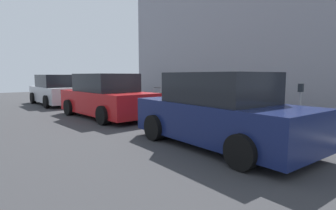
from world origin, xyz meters
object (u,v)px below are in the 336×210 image
at_px(parked_car_red_1, 106,97).
at_px(parked_car_silver_2, 57,91).
at_px(suitcase_silver_6, 177,104).
at_px(parking_meter, 300,100).
at_px(suitcase_olive_5, 187,107).
at_px(bollard_post, 137,99).
at_px(suitcase_teal_7, 168,104).
at_px(suitcase_red_4, 197,109).
at_px(suitcase_maroon_3, 207,108).
at_px(suitcase_navy_2, 218,110).
at_px(suitcase_black_8, 157,101).
at_px(suitcase_black_1, 235,112).
at_px(parked_car_navy_0, 219,112).
at_px(fire_hydrant, 148,100).
at_px(suitcase_teal_0, 252,115).

relative_size(parked_car_red_1, parked_car_silver_2, 1.03).
relative_size(suitcase_silver_6, parking_meter, 0.74).
bearing_deg(suitcase_olive_5, bollard_post, 3.80).
distance_m(suitcase_olive_5, bollard_post, 3.14).
bearing_deg(suitcase_teal_7, suitcase_red_4, 178.79).
relative_size(suitcase_maroon_3, suitcase_olive_5, 1.29).
xyz_separation_m(suitcase_navy_2, suitcase_black_8, (3.32, -0.05, 0.03)).
distance_m(suitcase_black_1, parked_car_red_1, 4.95).
relative_size(suitcase_navy_2, parking_meter, 0.60).
relative_size(suitcase_black_1, suitcase_red_4, 0.99).
relative_size(parked_car_navy_0, parked_car_red_1, 0.94).
distance_m(suitcase_black_1, suitcase_maroon_3, 1.13).
bearing_deg(parked_car_red_1, suitcase_teal_7, -117.28).
bearing_deg(suitcase_black_1, suitcase_black_8, 1.08).
height_order(suitcase_maroon_3, suitcase_silver_6, suitcase_maroon_3).
bearing_deg(parked_car_navy_0, suitcase_maroon_3, -43.12).
bearing_deg(parked_car_red_1, suitcase_red_4, -142.09).
relative_size(parking_meter, parked_car_navy_0, 0.29).
bearing_deg(bollard_post, fire_hydrant, -166.82).
xyz_separation_m(fire_hydrant, parking_meter, (-6.54, -0.25, 0.45)).
relative_size(suitcase_red_4, parked_car_silver_2, 0.16).
relative_size(suitcase_red_4, suitcase_olive_5, 0.87).
distance_m(suitcase_red_4, fire_hydrant, 3.01).
relative_size(suitcase_teal_0, suitcase_teal_7, 1.17).
xyz_separation_m(fire_hydrant, parked_car_silver_2, (5.63, 2.14, 0.26)).
xyz_separation_m(suitcase_teal_0, suitcase_olive_5, (2.74, 0.01, -0.01)).
xyz_separation_m(bollard_post, parked_car_silver_2, (4.99, 1.99, 0.23)).
distance_m(suitcase_olive_5, suitcase_silver_6, 0.55).
bearing_deg(suitcase_maroon_3, bollard_post, 1.60).
distance_m(suitcase_navy_2, parked_car_silver_2, 9.92).
bearing_deg(suitcase_teal_0, suitcase_olive_5, 0.24).
height_order(suitcase_olive_5, parked_car_red_1, parked_car_red_1).
height_order(suitcase_maroon_3, suitcase_red_4, suitcase_maroon_3).
distance_m(suitcase_navy_2, suitcase_silver_6, 2.13).
xyz_separation_m(suitcase_maroon_3, suitcase_red_4, (0.52, -0.07, -0.11)).
xyz_separation_m(suitcase_navy_2, bollard_post, (4.71, 0.07, 0.05)).
bearing_deg(suitcase_teal_0, parked_car_silver_2, 11.50).
height_order(suitcase_black_8, parked_car_red_1, parked_car_red_1).
height_order(suitcase_teal_0, parking_meter, parking_meter).
distance_m(suitcase_teal_7, parked_car_red_1, 2.51).
bearing_deg(suitcase_black_8, parked_car_red_1, 75.82).
relative_size(suitcase_black_1, suitcase_teal_7, 0.98).
xyz_separation_m(suitcase_teal_0, suitcase_silver_6, (3.29, 0.06, 0.03)).
bearing_deg(suitcase_maroon_3, fire_hydrant, -0.54).
xyz_separation_m(suitcase_olive_5, bollard_post, (3.13, 0.21, 0.09)).
xyz_separation_m(suitcase_teal_0, suitcase_navy_2, (1.16, 0.15, 0.03)).
bearing_deg(bollard_post, suitcase_black_8, -175.13).
bearing_deg(suitcase_teal_0, suitcase_silver_6, 1.00).
bearing_deg(parked_car_red_1, suitcase_black_8, -104.18).
relative_size(suitcase_olive_5, parking_meter, 0.65).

